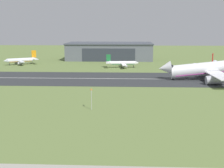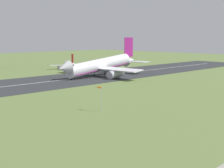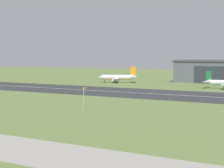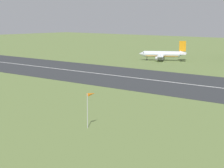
% 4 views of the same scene
% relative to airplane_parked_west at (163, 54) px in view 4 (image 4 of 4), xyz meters
% --- Properties ---
extents(runway_strip, '(418.62, 41.00, 0.06)m').
position_rel_airplane_parked_west_xyz_m(runway_strip, '(33.93, -53.64, -2.86)').
color(runway_strip, '#2B2D30').
rests_on(runway_strip, ground_plane).
extents(runway_centreline, '(376.76, 0.70, 0.01)m').
position_rel_airplane_parked_west_xyz_m(runway_centreline, '(33.93, -53.64, -2.83)').
color(runway_centreline, silver).
rests_on(runway_centreline, runway_strip).
extents(airplane_parked_west, '(22.26, 18.98, 9.15)m').
position_rel_airplane_parked_west_xyz_m(airplane_parked_west, '(0.00, 0.00, 0.00)').
color(airplane_parked_west, silver).
rests_on(airplane_parked_west, ground_plane).
extents(windsock_pole, '(0.77, 2.29, 6.55)m').
position_rel_airplane_parked_west_xyz_m(windsock_pole, '(59.76, -110.15, 2.92)').
color(windsock_pole, '#B7B7BC').
rests_on(windsock_pole, ground_plane).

